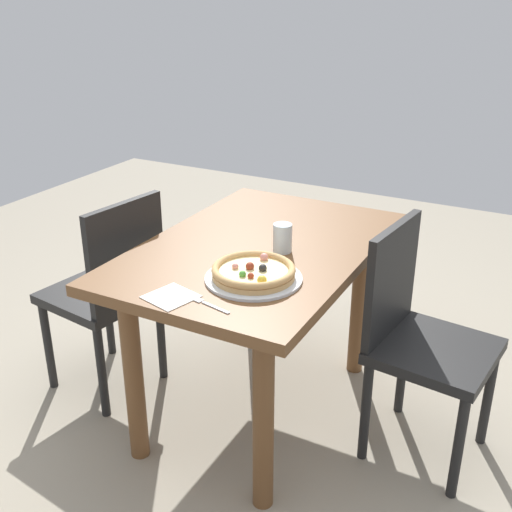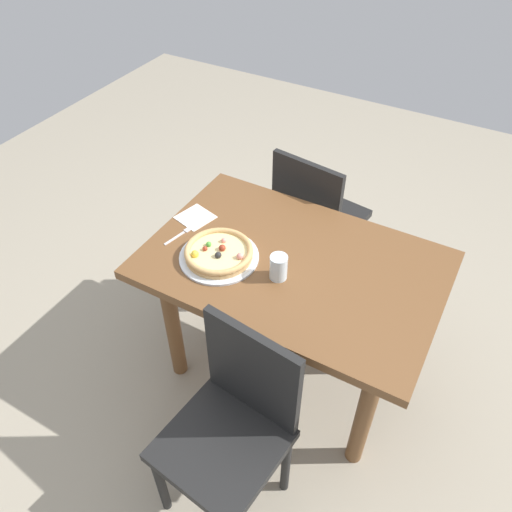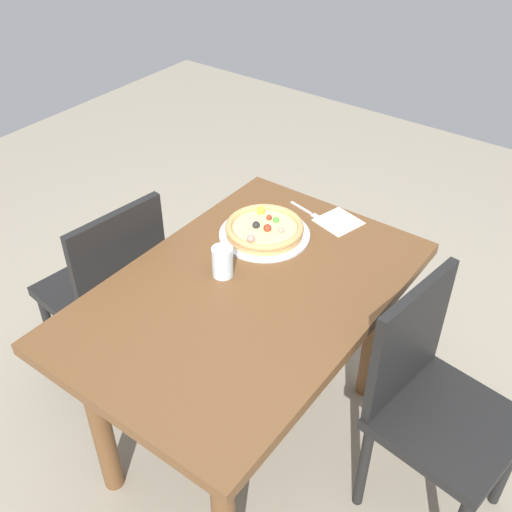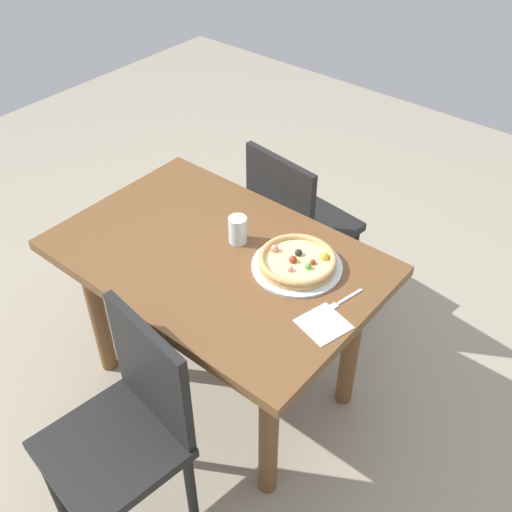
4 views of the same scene
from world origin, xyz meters
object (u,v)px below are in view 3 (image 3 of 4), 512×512
object	(u,v)px
chair_near	(109,289)
plate	(264,234)
pizza	(265,228)
napkin	(339,222)
drinking_glass	(223,262)
dining_table	(247,316)
fork	(309,212)
chair_far	(433,402)

from	to	relation	value
chair_near	plate	xyz separation A→B (m)	(-0.35, 0.48, 0.26)
pizza	napkin	bearing A→B (deg)	143.76
chair_near	drinking_glass	xyz separation A→B (m)	(-0.09, 0.50, 0.31)
dining_table	fork	distance (m)	0.51
drinking_glass	fork	bearing A→B (deg)	176.44
chair_near	fork	distance (m)	0.82
dining_table	pizza	bearing A→B (deg)	-155.11
chair_near	napkin	bearing A→B (deg)	-41.62
dining_table	drinking_glass	xyz separation A→B (m)	(-0.01, -0.11, 0.17)
chair_far	fork	bearing A→B (deg)	-108.14
plate	pizza	distance (m)	0.03
dining_table	chair_near	world-z (taller)	chair_near
plate	napkin	distance (m)	0.29
chair_far	napkin	distance (m)	0.71
chair_far	plate	xyz separation A→B (m)	(-0.12, -0.73, 0.26)
pizza	plate	bearing A→B (deg)	60.46
dining_table	napkin	distance (m)	0.52
plate	dining_table	bearing A→B (deg)	24.85
chair_far	plate	distance (m)	0.79
chair_near	plate	distance (m)	0.65
chair_near	plate	size ratio (longest dim) A/B	2.71
drinking_glass	chair_far	bearing A→B (deg)	101.09
drinking_glass	napkin	world-z (taller)	drinking_glass
dining_table	plate	bearing A→B (deg)	-155.15
chair_far	pizza	bearing A→B (deg)	-91.16
chair_near	plate	bearing A→B (deg)	-47.51
dining_table	chair_far	size ratio (longest dim) A/B	1.35
dining_table	pizza	size ratio (longest dim) A/B	4.27
chair_near	pizza	bearing A→B (deg)	-47.48
chair_far	plate	size ratio (longest dim) A/B	2.71
pizza	fork	distance (m)	0.22
fork	chair_near	bearing A→B (deg)	-120.64
drinking_glass	napkin	distance (m)	0.51
dining_table	chair_far	world-z (taller)	chair_far
dining_table	pizza	world-z (taller)	pizza
plate	fork	distance (m)	0.22
chair_far	plate	bearing A→B (deg)	-91.15
dining_table	chair_near	size ratio (longest dim) A/B	1.35
napkin	dining_table	bearing A→B (deg)	-4.87
chair_near	drinking_glass	size ratio (longest dim) A/B	8.30
pizza	napkin	xyz separation A→B (m)	(-0.23, 0.17, -0.03)
dining_table	chair_far	xyz separation A→B (m)	(-0.15, 0.61, -0.14)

